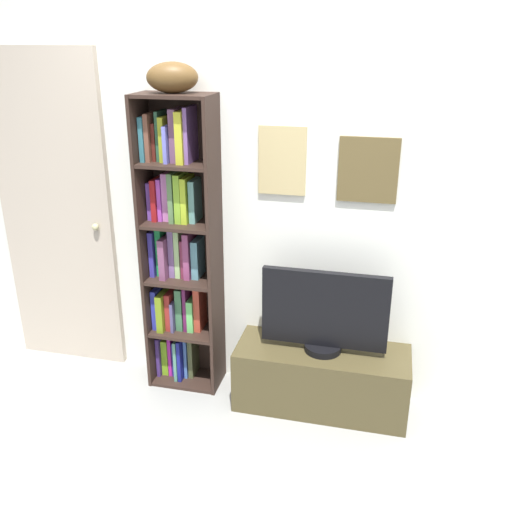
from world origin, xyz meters
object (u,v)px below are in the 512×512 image
football (172,77)px  television (324,313)px  door (57,216)px  bookshelf (179,250)px  tv_stand (321,378)px

football → television: football is taller
football → door: (-0.90, 0.11, -0.88)m
bookshelf → television: 0.97m
door → bookshelf: bearing=-5.0°
bookshelf → tv_stand: bookshelf is taller
bookshelf → door: 0.88m
football → television: 1.57m
door → tv_stand: bearing=-5.7°
bookshelf → door: size_ratio=0.88×
football → tv_stand: size_ratio=0.27×
bookshelf → football: (0.03, -0.03, 1.02)m
door → television: bearing=-5.6°
door → football: bearing=-7.0°
football → tv_stand: bearing=-4.3°
bookshelf → television: bearing=-6.2°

